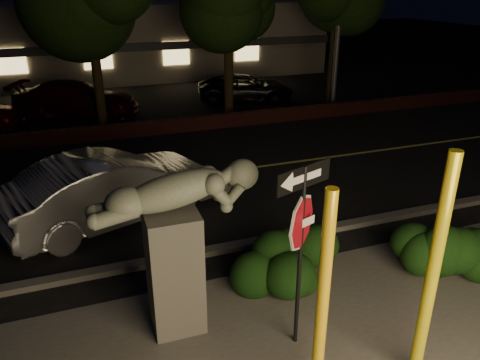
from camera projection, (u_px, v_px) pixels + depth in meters
name	position (u px, v px, depth m)	size (l,w,h in m)	color
ground	(186.00, 142.00, 16.06)	(90.00, 90.00, 0.00)	black
road	(212.00, 173.00, 13.46)	(80.00, 8.00, 0.01)	black
lane_marking	(212.00, 173.00, 13.46)	(80.00, 0.12, 0.01)	#BBBA4B
curb	(268.00, 240.00, 9.90)	(80.00, 0.25, 0.12)	#4C4944
brick_wall	(177.00, 125.00, 17.08)	(40.00, 0.35, 0.50)	#421715
parking_lot	(150.00, 98.00, 22.10)	(40.00, 12.00, 0.01)	black
building	(125.00, 37.00, 28.22)	(22.00, 10.20, 4.00)	gray
yellow_pole_left	(322.00, 305.00, 5.61)	(0.15, 0.15, 3.07)	yellow
yellow_pole_right	(432.00, 274.00, 5.96)	(0.17, 0.17, 3.35)	yellow
signpost	(302.00, 223.00, 6.39)	(0.94, 0.36, 2.91)	black
sculpture	(175.00, 233.00, 6.94)	(2.52, 0.80, 2.71)	#4C4944
hedge_center	(288.00, 260.00, 8.32)	(2.07, 0.97, 1.08)	black
hedge_right	(426.00, 244.00, 8.71)	(1.83, 0.98, 1.20)	black
silver_sedan	(112.00, 188.00, 10.57)	(1.69, 4.85, 1.60)	silver
parked_car_darkred	(76.00, 99.00, 18.87)	(2.00, 4.91, 1.42)	#38060D
parked_car_dark	(246.00, 88.00, 21.33)	(2.00, 4.33, 1.20)	black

